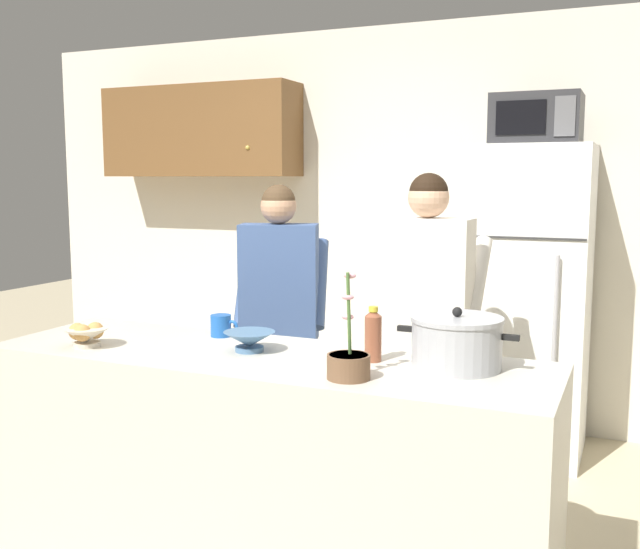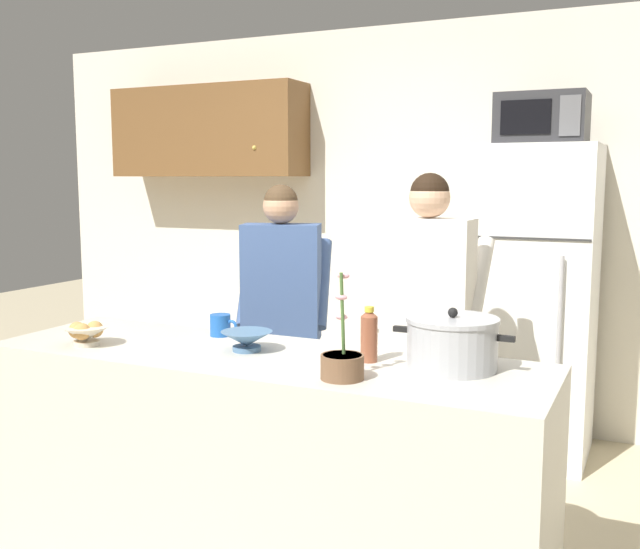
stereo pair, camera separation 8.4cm
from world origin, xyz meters
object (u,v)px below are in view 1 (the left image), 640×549
cooking_pot (456,342)px  bread_bowl (86,334)px  refrigerator (530,302)px  bottle_near_edge (373,335)px  coffee_mug (222,326)px  person_by_sink (427,303)px  person_near_pot (279,300)px  empty_bowl (249,340)px  microwave (537,120)px  potted_orchid (349,362)px

cooking_pot → bread_bowl: size_ratio=2.26×
refrigerator → cooking_pot: size_ratio=4.03×
bottle_near_edge → bread_bowl: bearing=-168.0°
coffee_mug → bread_bowl: 0.56m
refrigerator → bottle_near_edge: 1.81m
bottle_near_edge → person_by_sink: bearing=90.8°
cooking_pot → bottle_near_edge: cooking_pot is taller
cooking_pot → person_near_pot: bearing=144.6°
bread_bowl → cooking_pot: bearing=10.6°
person_near_pot → person_by_sink: size_ratio=0.97×
person_near_pot → empty_bowl: person_near_pot is taller
person_by_sink → cooking_pot: size_ratio=3.67×
refrigerator → person_near_pot: 1.49m
person_near_pot → coffee_mug: person_near_pot is taller
refrigerator → bottle_near_edge: size_ratio=8.54×
refrigerator → microwave: size_ratio=3.73×
microwave → person_by_sink: (-0.35, -0.95, -0.91)m
microwave → cooking_pot: (-0.03, -1.73, -0.91)m
coffee_mug → empty_bowl: coffee_mug is taller
refrigerator → coffee_mug: 1.96m
microwave → coffee_mug: size_ratio=3.66×
bread_bowl → bottle_near_edge: (1.15, 0.25, 0.05)m
refrigerator → bottle_near_edge: bearing=-100.7°
person_by_sink → potted_orchid: 1.07m
microwave → empty_bowl: size_ratio=2.32×
potted_orchid → bread_bowl: bearing=179.1°
refrigerator → person_near_pot: size_ratio=1.14×
cooking_pot → potted_orchid: (-0.31, -0.29, -0.04)m
person_near_pot → empty_bowl: (0.30, -0.87, -0.01)m
cooking_pot → refrigerator: bearing=89.1°
refrigerator → cooking_pot: 1.75m
coffee_mug → potted_orchid: (0.76, -0.41, 0.01)m
coffee_mug → cooking_pot: bearing=-6.5°
refrigerator → potted_orchid: 2.07m
bread_bowl → bottle_near_edge: size_ratio=0.94×
microwave → cooking_pot: bearing=-90.9°
refrigerator → coffee_mug: bearing=-123.8°
microwave → person_by_sink: 1.37m
microwave → potted_orchid: size_ratio=1.29×
refrigerator → potted_orchid: size_ratio=4.83×
cooking_pot → bottle_near_edge: bearing=-174.8°
cooking_pot → bottle_near_edge: size_ratio=2.12×
empty_bowl → bread_bowl: bearing=-163.0°
coffee_mug → empty_bowl: (0.25, -0.20, -0.00)m
microwave → person_near_pot: (-1.14, -0.93, -0.96)m
empty_bowl → refrigerator: bearing=65.3°
microwave → potted_orchid: (-0.33, -2.02, -0.95)m
person_near_pot → person_by_sink: person_by_sink is taller
person_near_pot → bottle_near_edge: person_near_pot is taller
coffee_mug → bottle_near_edge: bottle_near_edge is taller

